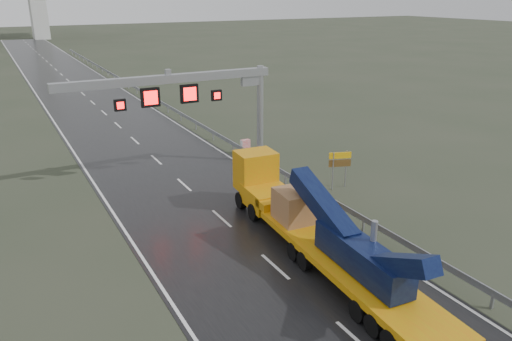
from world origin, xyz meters
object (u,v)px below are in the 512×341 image
heavy_haul_truck (307,220)px  striped_barrier (245,147)px  exit_sign_pair (340,163)px  sign_gantry (199,94)px

heavy_haul_truck → striped_barrier: heavy_haul_truck is taller
exit_sign_pair → striped_barrier: exit_sign_pair is taller
exit_sign_pair → striped_barrier: (-2.08, 9.34, -1.16)m
sign_gantry → exit_sign_pair: (6.65, -7.33, -3.85)m
heavy_haul_truck → striped_barrier: (4.35, 15.13, -0.95)m
striped_barrier → exit_sign_pair: bearing=-80.0°
sign_gantry → striped_barrier: (4.57, 2.01, -5.01)m
heavy_haul_truck → striped_barrier: size_ratio=14.19×
sign_gantry → heavy_haul_truck: sign_gantry is taller
heavy_haul_truck → sign_gantry: bearing=94.8°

